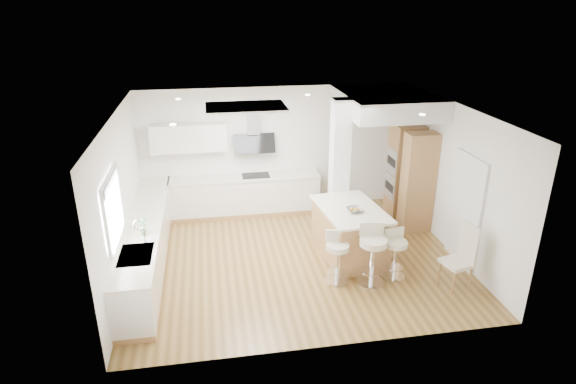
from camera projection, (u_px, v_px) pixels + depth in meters
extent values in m
plane|color=olive|center=(296.00, 258.00, 9.07)|extent=(6.00, 6.00, 0.00)
cube|color=silver|center=(296.00, 258.00, 9.07)|extent=(6.00, 5.00, 0.02)
cube|color=white|center=(276.00, 149.00, 10.82)|extent=(6.00, 0.04, 2.80)
cube|color=white|center=(121.00, 201.00, 8.07)|extent=(0.04, 5.00, 2.80)
cube|color=white|center=(453.00, 180.00, 9.01)|extent=(0.04, 5.00, 2.80)
cube|color=white|center=(246.00, 107.00, 8.45)|extent=(1.40, 0.95, 0.05)
cube|color=white|center=(246.00, 108.00, 8.45)|extent=(1.25, 0.80, 0.03)
cylinder|color=white|center=(178.00, 99.00, 9.08)|extent=(0.10, 0.10, 0.02)
cylinder|color=white|center=(173.00, 125.00, 7.25)|extent=(0.10, 0.10, 0.02)
cylinder|color=white|center=(308.00, 95.00, 9.47)|extent=(0.10, 0.10, 0.02)
cylinder|color=white|center=(389.00, 97.00, 9.25)|extent=(0.10, 0.10, 0.02)
cylinder|color=white|center=(422.00, 115.00, 7.88)|extent=(0.10, 0.10, 0.02)
cube|color=white|center=(113.00, 208.00, 7.16)|extent=(0.03, 1.15, 0.95)
cube|color=white|center=(109.00, 177.00, 6.97)|extent=(0.04, 1.28, 0.06)
cube|color=white|center=(118.00, 239.00, 7.35)|extent=(0.04, 1.28, 0.06)
cube|color=white|center=(106.00, 226.00, 6.61)|extent=(0.04, 0.06, 0.95)
cube|color=white|center=(119.00, 193.00, 7.72)|extent=(0.04, 0.06, 0.95)
cube|color=#94979B|center=(110.00, 181.00, 7.00)|extent=(0.03, 1.18, 0.14)
cube|color=#403832|center=(466.00, 212.00, 8.61)|extent=(0.02, 0.90, 2.00)
cube|color=white|center=(465.00, 212.00, 8.61)|extent=(0.05, 1.00, 2.10)
cube|color=#B4834D|center=(149.00, 262.00, 8.85)|extent=(0.60, 4.50, 0.10)
cube|color=white|center=(147.00, 241.00, 8.69)|extent=(0.60, 4.50, 0.76)
cube|color=#F0E7CB|center=(144.00, 221.00, 8.54)|extent=(0.63, 4.50, 0.04)
cube|color=#A3A3A7|center=(136.00, 255.00, 7.40)|extent=(0.50, 0.75, 0.02)
cube|color=#A3A3A7|center=(135.00, 264.00, 7.25)|extent=(0.40, 0.34, 0.10)
cube|color=#A3A3A7|center=(138.00, 252.00, 7.58)|extent=(0.40, 0.34, 0.10)
cylinder|color=white|center=(145.00, 235.00, 7.62)|extent=(0.02, 0.02, 0.36)
torus|color=white|center=(139.00, 225.00, 7.54)|extent=(0.18, 0.02, 0.18)
imported|color=#498E48|center=(142.00, 226.00, 7.93)|extent=(0.17, 0.12, 0.33)
cube|color=#B4834D|center=(246.00, 211.00, 10.94)|extent=(3.30, 0.60, 0.10)
cube|color=white|center=(245.00, 194.00, 10.78)|extent=(3.30, 0.60, 0.76)
cube|color=#F0E7CB|center=(245.00, 177.00, 10.63)|extent=(3.33, 0.63, 0.04)
cube|color=black|center=(256.00, 175.00, 10.66)|extent=(0.60, 0.40, 0.01)
cube|color=white|center=(189.00, 138.00, 10.22)|extent=(1.60, 0.34, 0.60)
cube|color=#A3A3A7|center=(253.00, 118.00, 10.37)|extent=(0.25, 0.18, 0.70)
cube|color=black|center=(254.00, 144.00, 10.51)|extent=(0.90, 0.26, 0.44)
cube|color=white|center=(339.00, 169.00, 9.57)|extent=(0.35, 0.35, 2.80)
cube|color=silver|center=(386.00, 103.00, 9.70)|extent=(1.78, 2.20, 0.40)
cube|color=#B4834D|center=(404.00, 172.00, 10.46)|extent=(0.62, 0.62, 2.10)
cube|color=#B4834D|center=(418.00, 183.00, 9.82)|extent=(0.62, 0.40, 2.10)
cube|color=#A3A3A7|center=(392.00, 161.00, 10.32)|extent=(0.02, 0.55, 0.55)
cube|color=#A3A3A7|center=(390.00, 187.00, 10.54)|extent=(0.02, 0.55, 0.55)
cube|color=black|center=(391.00, 161.00, 10.32)|extent=(0.01, 0.45, 0.18)
cube|color=black|center=(389.00, 187.00, 10.53)|extent=(0.01, 0.45, 0.18)
cube|color=#B4834D|center=(349.00, 233.00, 9.01)|extent=(1.15, 1.63, 0.94)
cube|color=#F0E7CB|center=(351.00, 209.00, 8.83)|extent=(1.24, 1.72, 0.04)
imported|color=gray|center=(354.00, 210.00, 8.66)|extent=(0.31, 0.31, 0.07)
sphere|color=orange|center=(357.00, 209.00, 8.67)|extent=(0.08, 0.08, 0.08)
sphere|color=orange|center=(352.00, 209.00, 8.67)|extent=(0.08, 0.08, 0.08)
sphere|color=olive|center=(355.00, 211.00, 8.62)|extent=(0.08, 0.08, 0.08)
cylinder|color=white|center=(336.00, 281.00, 8.32)|extent=(0.46, 0.46, 0.03)
cylinder|color=white|center=(337.00, 265.00, 8.20)|extent=(0.07, 0.07, 0.61)
cylinder|color=white|center=(337.00, 271.00, 8.25)|extent=(0.35, 0.35, 0.01)
cylinder|color=beige|center=(338.00, 247.00, 8.07)|extent=(0.43, 0.43, 0.09)
cube|color=beige|center=(336.00, 235.00, 8.16)|extent=(0.36, 0.08, 0.21)
cylinder|color=white|center=(370.00, 282.00, 8.28)|extent=(0.53, 0.53, 0.03)
cylinder|color=white|center=(372.00, 264.00, 8.14)|extent=(0.08, 0.08, 0.71)
cylinder|color=white|center=(371.00, 271.00, 8.20)|extent=(0.41, 0.41, 0.02)
cylinder|color=beige|center=(373.00, 242.00, 7.99)|extent=(0.51, 0.51, 0.11)
cube|color=beige|center=(372.00, 229.00, 8.09)|extent=(0.42, 0.10, 0.24)
cylinder|color=white|center=(393.00, 276.00, 8.46)|extent=(0.40, 0.40, 0.03)
cylinder|color=white|center=(395.00, 261.00, 8.35)|extent=(0.06, 0.06, 0.59)
cylinder|color=white|center=(394.00, 267.00, 8.39)|extent=(0.31, 0.31, 0.01)
cylinder|color=beige|center=(396.00, 244.00, 8.22)|extent=(0.39, 0.39, 0.09)
cube|color=beige|center=(394.00, 233.00, 8.30)|extent=(0.35, 0.05, 0.20)
cube|color=beige|center=(456.00, 263.00, 8.01)|extent=(0.53, 0.53, 0.06)
cube|color=beige|center=(468.00, 243.00, 7.96)|extent=(0.14, 0.41, 0.71)
cylinder|color=#B4834D|center=(453.00, 283.00, 7.89)|extent=(0.04, 0.04, 0.43)
cylinder|color=#B4834D|center=(439.00, 273.00, 8.19)|extent=(0.04, 0.04, 0.43)
cylinder|color=#B4834D|center=(470.00, 279.00, 8.02)|extent=(0.04, 0.04, 0.43)
cylinder|color=#B4834D|center=(456.00, 268.00, 8.32)|extent=(0.04, 0.04, 0.43)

